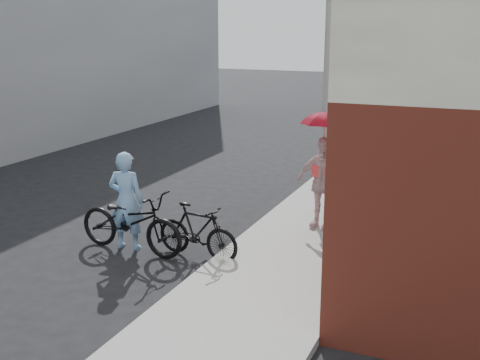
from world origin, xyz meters
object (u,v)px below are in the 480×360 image
Objects in this scene: bike_right at (197,231)px; kimono_woman at (322,183)px; bike_left at (131,221)px; planter at (356,232)px; utility_pole at (331,38)px; officer at (126,201)px.

bike_right is 0.90× the size of kimono_woman.
bike_left reaches higher than planter.
bike_left is 1.34× the size of bike_right.
bike_right is 3.90× the size of planter.
planter is (1.74, -4.31, -3.27)m from utility_pole.
kimono_woman is at bearing -47.09° from bike_left.
kimono_woman is at bearing -152.53° from officer.
kimono_woman is (2.76, 2.20, 0.44)m from bike_left.
utility_pole reaches higher than bike_right.
bike_right is (1.33, 0.09, -0.40)m from officer.
officer is 1.12× the size of bike_right.
officer is at bearing 100.26° from bike_right.
officer is 4.35× the size of planter.
bike_right is 2.89m from planter.
utility_pole is 5.68m from planter.
officer reaches higher than bike_left.
bike_left is (0.15, -0.11, -0.32)m from officer.
utility_pole is 3.36× the size of bike_left.
kimono_woman is at bearing -31.69° from bike_right.
bike_left is at bearing 134.64° from officer.
bike_left is 1.20m from bike_right.
utility_pole reaches higher than planter.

